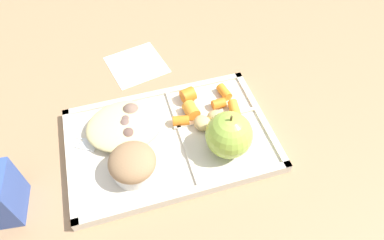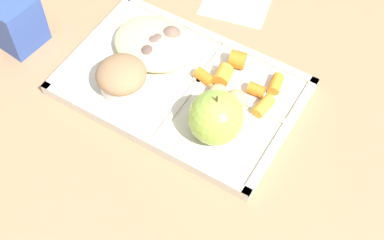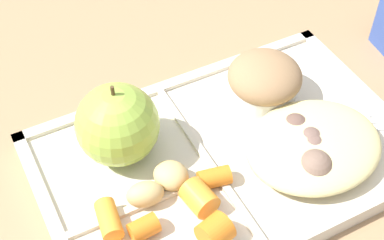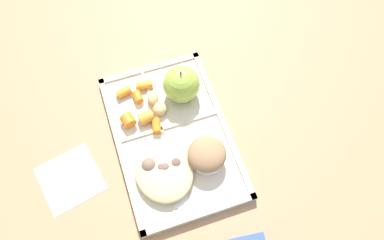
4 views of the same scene
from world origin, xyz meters
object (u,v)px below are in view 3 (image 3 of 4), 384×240
(lunch_tray, at_px, (225,158))
(green_apple, at_px, (117,125))
(bran_muffin, at_px, (264,81))
(plastic_fork, at_px, (332,121))

(lunch_tray, relative_size, green_apple, 4.08)
(lunch_tray, bearing_deg, bran_muffin, 34.03)
(lunch_tray, distance_m, bran_muffin, 0.10)
(plastic_fork, bearing_deg, bran_muffin, 125.67)
(green_apple, xyz_separation_m, plastic_fork, (0.21, -0.06, -0.04))
(green_apple, distance_m, bran_muffin, 0.17)
(green_apple, xyz_separation_m, bran_muffin, (0.17, -0.00, -0.02))
(lunch_tray, height_order, bran_muffin, bran_muffin)
(bran_muffin, bearing_deg, lunch_tray, -145.97)
(green_apple, distance_m, plastic_fork, 0.22)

